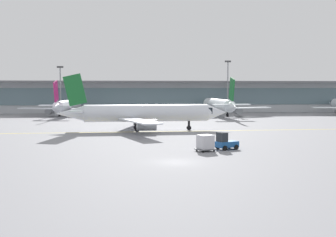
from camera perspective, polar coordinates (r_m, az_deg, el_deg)
ground_plane at (r=42.51m, az=1.09°, el=-5.89°), size 400.00×400.00×0.00m
taxiway_centreline_stripe at (r=72.24m, az=-2.83°, el=-1.78°), size 109.91×5.13×0.01m
terminal_concourse at (r=131.28m, az=-3.15°, el=2.99°), size 216.65×11.00×9.60m
gate_airplane_1 at (r=115.37m, az=-13.33°, el=1.69°), size 26.04×28.14×9.32m
gate_airplane_2 at (r=112.11m, az=6.80°, el=1.81°), size 28.09×30.23×10.02m
taxiing_regional_jet at (r=73.96m, az=-3.20°, el=0.67°), size 29.93×27.83×9.92m
baggage_tug at (r=51.48m, az=7.73°, el=-3.18°), size 2.95×2.42×2.10m
cargo_dolly_lead at (r=49.75m, az=5.04°, el=-3.22°), size 2.57×2.32×1.94m
apron_light_mast_1 at (r=124.23m, az=-14.25°, el=4.01°), size 1.80×0.36×13.65m
apron_light_mast_2 at (r=127.27m, az=8.03°, el=4.53°), size 1.80×0.36×15.57m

